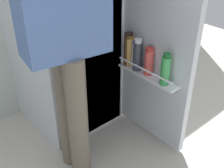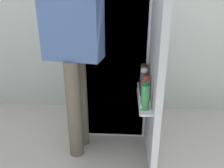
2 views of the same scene
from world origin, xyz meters
name	(u,v)px [view 1 (image 1 of 2)]	position (x,y,z in m)	size (l,w,h in m)	color
ground_plane	(114,149)	(0.00, 0.00, 0.00)	(5.50, 5.50, 0.00)	#B7B2A8
refrigerator	(68,16)	(0.02, 0.52, 0.86)	(0.66, 1.22, 1.72)	silver
person	(65,20)	(-0.29, 0.05, 1.03)	(0.57, 0.81, 1.71)	#665B4C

